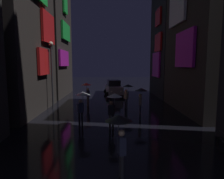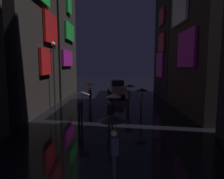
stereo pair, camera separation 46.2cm
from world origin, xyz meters
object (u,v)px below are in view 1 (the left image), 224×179
at_px(pedestrian_foreground_right_clear, 82,99).
at_px(pedestrian_midstreet_left_red, 87,88).
at_px(pedestrian_foreground_left_clear, 114,101).
at_px(car_distant, 114,88).
at_px(pedestrian_midstreet_centre_black, 127,89).
at_px(pedestrian_near_crossing_black, 141,94).
at_px(pedestrian_far_right_black, 120,129).
at_px(streetlamp_left_far, 52,68).

xyz_separation_m(pedestrian_foreground_right_clear, pedestrian_midstreet_left_red, (-0.38, 6.11, 0.00)).
relative_size(pedestrian_foreground_left_clear, car_distant, 0.49).
height_order(pedestrian_midstreet_centre_black, pedestrian_near_crossing_black, same).
bearing_deg(pedestrian_midstreet_left_red, pedestrian_foreground_right_clear, -86.40).
distance_m(pedestrian_foreground_left_clear, car_distant, 13.19).
distance_m(pedestrian_midstreet_centre_black, pedestrian_foreground_left_clear, 5.71).
distance_m(pedestrian_midstreet_centre_black, car_distant, 7.70).
bearing_deg(pedestrian_foreground_left_clear, car_distant, 88.65).
height_order(pedestrian_far_right_black, car_distant, pedestrian_far_right_black).
xyz_separation_m(pedestrian_near_crossing_black, pedestrian_foreground_left_clear, (-2.03, -2.77, 0.00)).
relative_size(pedestrian_midstreet_left_red, streetlamp_left_far, 0.37).
xyz_separation_m(pedestrian_midstreet_centre_black, pedestrian_midstreet_left_red, (-3.61, 1.24, 0.00)).
bearing_deg(pedestrian_far_right_black, streetlamp_left_far, 116.05).
bearing_deg(pedestrian_foreground_left_clear, pedestrian_midstreet_left_red, 108.68).
height_order(pedestrian_midstreet_centre_black, pedestrian_foreground_left_clear, same).
distance_m(pedestrian_foreground_right_clear, pedestrian_midstreet_left_red, 6.12).
xyz_separation_m(pedestrian_midstreet_centre_black, streetlamp_left_far, (-6.38, -0.06, 1.87)).
height_order(car_distant, streetlamp_left_far, streetlamp_left_far).
height_order(pedestrian_foreground_right_clear, pedestrian_midstreet_left_red, same).
bearing_deg(pedestrian_far_right_black, pedestrian_midstreet_centre_black, 83.40).
xyz_separation_m(pedestrian_near_crossing_black, streetlamp_left_far, (-7.10, 2.73, 1.87)).
bearing_deg(streetlamp_left_far, pedestrian_foreground_left_clear, -47.34).
distance_m(pedestrian_midstreet_left_red, streetlamp_left_far, 3.59).
distance_m(pedestrian_midstreet_centre_black, pedestrian_near_crossing_black, 2.88).
xyz_separation_m(pedestrian_near_crossing_black, car_distant, (-1.72, 10.39, -0.74)).
bearing_deg(pedestrian_far_right_black, car_distant, 89.30).
xyz_separation_m(pedestrian_midstreet_centre_black, pedestrian_far_right_black, (-1.23, -10.61, 0.00)).
height_order(pedestrian_midstreet_left_red, car_distant, pedestrian_midstreet_left_red).
relative_size(car_distant, streetlamp_left_far, 0.76).
bearing_deg(pedestrian_midstreet_left_red, pedestrian_far_right_black, -78.62).
bearing_deg(pedestrian_midstreet_centre_black, pedestrian_far_right_black, -96.60).
xyz_separation_m(pedestrian_midstreet_left_red, streetlamp_left_far, (-2.77, -1.30, 1.87)).
relative_size(pedestrian_midstreet_centre_black, car_distant, 0.49).
xyz_separation_m(pedestrian_midstreet_left_red, pedestrian_foreground_left_clear, (2.30, -6.80, 0.00)).
distance_m(pedestrian_foreground_right_clear, streetlamp_left_far, 6.05).
bearing_deg(pedestrian_midstreet_centre_black, pedestrian_midstreet_left_red, 161.11).
relative_size(pedestrian_midstreet_left_red, car_distant, 0.49).
relative_size(pedestrian_near_crossing_black, pedestrian_far_right_black, 1.00).
bearing_deg(pedestrian_near_crossing_black, car_distant, 99.38).
bearing_deg(pedestrian_foreground_left_clear, streetlamp_left_far, 132.66).
bearing_deg(car_distant, pedestrian_near_crossing_black, -80.62).
bearing_deg(car_distant, pedestrian_foreground_right_clear, -100.11).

